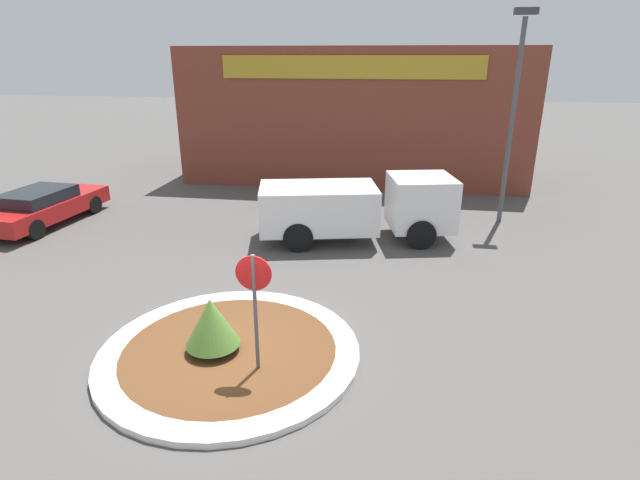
{
  "coord_description": "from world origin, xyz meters",
  "views": [
    {
      "loc": [
        3.04,
        -8.04,
        5.53
      ],
      "look_at": [
        1.3,
        3.19,
        1.3
      ],
      "focal_mm": 28.0,
      "sensor_mm": 36.0,
      "label": 1
    }
  ],
  "objects_px": {
    "stop_sign": "(255,295)",
    "utility_truck": "(357,206)",
    "parked_sedan_red": "(43,206)",
    "light_pole": "(514,104)"
  },
  "relations": [
    {
      "from": "stop_sign",
      "to": "light_pole",
      "type": "height_order",
      "value": "light_pole"
    },
    {
      "from": "utility_truck",
      "to": "parked_sedan_red",
      "type": "bearing_deg",
      "value": 168.3
    },
    {
      "from": "stop_sign",
      "to": "utility_truck",
      "type": "distance_m",
      "value": 7.56
    },
    {
      "from": "utility_truck",
      "to": "parked_sedan_red",
      "type": "height_order",
      "value": "utility_truck"
    },
    {
      "from": "parked_sedan_red",
      "to": "light_pole",
      "type": "xyz_separation_m",
      "value": [
        15.65,
        2.74,
        3.36
      ]
    },
    {
      "from": "utility_truck",
      "to": "parked_sedan_red",
      "type": "distance_m",
      "value": 10.82
    },
    {
      "from": "stop_sign",
      "to": "utility_truck",
      "type": "height_order",
      "value": "stop_sign"
    },
    {
      "from": "parked_sedan_red",
      "to": "light_pole",
      "type": "height_order",
      "value": "light_pole"
    },
    {
      "from": "parked_sedan_red",
      "to": "utility_truck",
      "type": "bearing_deg",
      "value": -84.7
    },
    {
      "from": "stop_sign",
      "to": "parked_sedan_red",
      "type": "bearing_deg",
      "value": 142.82
    }
  ]
}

